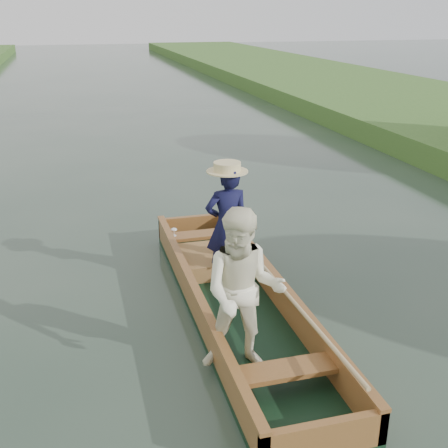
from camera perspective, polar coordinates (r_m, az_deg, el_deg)
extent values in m
plane|color=#283D30|center=(6.87, 1.33, -9.16)|extent=(120.00, 120.00, 0.00)
cube|color=black|center=(6.85, 1.33, -8.87)|extent=(1.10, 5.00, 0.08)
cube|color=brown|center=(6.65, -2.92, -7.93)|extent=(0.08, 5.00, 0.32)
cube|color=brown|center=(6.90, 5.44, -6.84)|extent=(0.08, 5.00, 0.32)
cube|color=brown|center=(8.93, -3.13, -0.16)|extent=(1.10, 0.08, 0.32)
cube|color=brown|center=(4.86, 10.15, -20.64)|extent=(1.10, 0.08, 0.32)
cube|color=brown|center=(6.56, -2.94, -6.55)|extent=(0.10, 5.00, 0.04)
cube|color=brown|center=(6.82, 5.49, -5.50)|extent=(0.10, 5.00, 0.04)
cube|color=brown|center=(8.40, -2.32, -1.10)|extent=(0.94, 0.30, 0.05)
cube|color=brown|center=(5.44, 6.28, -14.51)|extent=(0.94, 0.30, 0.05)
imported|color=black|center=(7.18, 0.32, -0.12)|extent=(0.59, 0.40, 1.58)
cylinder|color=beige|center=(6.94, 0.33, 5.66)|extent=(0.52, 0.52, 0.12)
imported|color=white|center=(5.41, 2.00, -6.90)|extent=(0.97, 0.86, 1.68)
cube|color=#A45E35|center=(7.81, -1.81, -3.75)|extent=(0.85, 0.90, 0.22)
sphere|color=tan|center=(7.69, 0.65, -2.20)|extent=(0.23, 0.23, 0.23)
sphere|color=tan|center=(7.62, 0.68, -1.05)|extent=(0.17, 0.17, 0.17)
sphere|color=tan|center=(7.58, 0.22, -0.58)|extent=(0.06, 0.06, 0.06)
sphere|color=tan|center=(7.61, 1.13, -0.49)|extent=(0.06, 0.06, 0.06)
sphere|color=tan|center=(7.57, 0.82, -1.36)|extent=(0.07, 0.07, 0.07)
sphere|color=tan|center=(7.64, -0.04, -2.11)|extent=(0.08, 0.08, 0.08)
sphere|color=tan|center=(7.69, 1.43, -1.95)|extent=(0.08, 0.08, 0.08)
sphere|color=tan|center=(7.69, 0.31, -3.00)|extent=(0.09, 0.09, 0.09)
sphere|color=tan|center=(7.72, 1.12, -2.91)|extent=(0.09, 0.09, 0.09)
cylinder|color=silver|center=(8.32, -5.09, -1.18)|extent=(0.07, 0.07, 0.01)
cylinder|color=silver|center=(8.30, -5.10, -0.92)|extent=(0.01, 0.01, 0.08)
ellipsoid|color=silver|center=(8.28, -5.11, -0.57)|extent=(0.09, 0.09, 0.05)
cylinder|color=tan|center=(6.70, 5.12, -5.60)|extent=(0.04, 4.51, 0.20)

